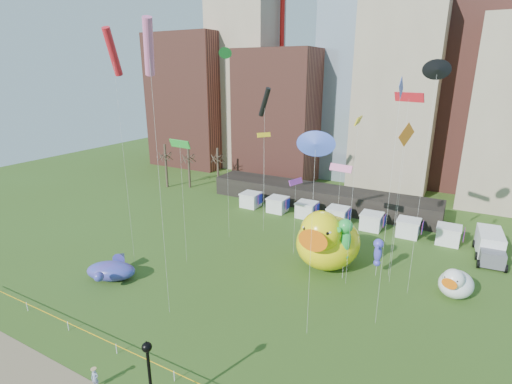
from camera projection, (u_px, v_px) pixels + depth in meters
The scene contains 28 objects.
ground at pixel (175, 381), 28.38m from camera, with size 160.00×160.00×0.00m, color #375219.
skyline at pixel (392, 73), 71.88m from camera, with size 101.00×23.00×68.00m.
pavilion at pixel (320, 197), 64.81m from camera, with size 38.00×6.00×3.20m, color black.
vendor_tents at pixel (338, 216), 57.64m from camera, with size 33.24×2.80×2.40m.
bare_trees at pixel (190, 167), 74.92m from camera, with size 8.44×6.44×8.50m.
caution_tape at pixel (174, 373), 28.17m from camera, with size 50.00×0.06×0.90m.
big_duck at pixel (327, 240), 43.74m from camera, with size 7.26×9.81×7.58m.
small_duck at pixel (455, 283), 38.47m from camera, with size 4.16×4.84×3.43m.
seahorse_green at pixel (345, 236), 40.79m from camera, with size 1.99×2.26×7.05m.
seahorse_purple at pixel (378, 250), 42.03m from camera, with size 1.13×1.43×4.48m.
whale_inflatable at pixel (112, 270), 42.07m from camera, with size 6.04×6.59×2.36m.
lamppost at pixel (149, 373), 24.12m from camera, with size 0.64×0.64×6.16m.
box_truck at pixel (490, 245), 46.79m from camera, with size 3.42×7.50×3.10m.
woman at pixel (95, 378), 27.57m from camera, with size 0.56×0.37×1.54m, color white.
kite_0 at pixel (409, 99), 37.14m from camera, with size 2.94×1.47×19.89m.
kite_1 at pixel (149, 47), 29.40m from camera, with size 2.37×2.29×25.76m.
kite_2 at pixel (437, 71), 33.12m from camera, with size 1.61×1.06×22.83m.
kite_3 at pixel (180, 145), 42.02m from camera, with size 2.92×0.76×14.68m.
kite_4 at pixel (358, 122), 36.17m from camera, with size 0.58×2.48×17.77m.
kite_5 at pixel (399, 104), 29.07m from camera, with size 0.08×1.67×21.49m.
kite_6 at pixel (406, 139), 37.03m from camera, with size 1.16×2.08×17.18m.
kite_7 at pixel (296, 182), 45.39m from camera, with size 0.99×2.18×9.70m.
kite_8 at pixel (113, 52), 38.49m from camera, with size 1.88×2.85×26.01m.
kite_9 at pixel (341, 169), 44.10m from camera, with size 2.73×0.81×11.62m.
kite_10 at pixel (265, 102), 54.23m from camera, with size 2.51×1.70×19.72m.
kite_11 at pixel (225, 55), 46.02m from camera, with size 0.56×1.32×24.56m.
kite_12 at pixel (264, 136), 50.92m from camera, with size 1.41×1.70×14.06m.
kite_13 at pixel (316, 145), 28.54m from camera, with size 1.97×0.62×17.64m.
Camera 1 is at (16.31, -17.12, 21.85)m, focal length 27.00 mm.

